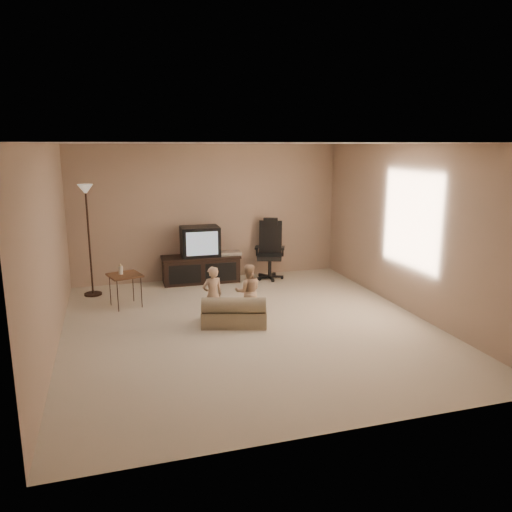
{
  "coord_description": "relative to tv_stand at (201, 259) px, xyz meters",
  "views": [
    {
      "loc": [
        -1.79,
        -6.34,
        2.48
      ],
      "look_at": [
        0.28,
        0.6,
        0.86
      ],
      "focal_mm": 35.0,
      "sensor_mm": 36.0,
      "label": 1
    }
  ],
  "objects": [
    {
      "name": "floor",
      "position": [
        0.21,
        -2.49,
        -0.43
      ],
      "size": [
        5.5,
        5.5,
        0.0
      ],
      "primitive_type": "plane",
      "color": "beige",
      "rests_on": "ground"
    },
    {
      "name": "room_shell",
      "position": [
        0.21,
        -2.49,
        1.09
      ],
      "size": [
        5.5,
        5.5,
        5.5
      ],
      "color": "white",
      "rests_on": "floor"
    },
    {
      "name": "tv_stand",
      "position": [
        0.0,
        0.0,
        0.0
      ],
      "size": [
        1.45,
        0.57,
        1.03
      ],
      "rotation": [
        0.0,
        0.0,
        -0.03
      ],
      "color": "black",
      "rests_on": "floor"
    },
    {
      "name": "office_chair",
      "position": [
        1.3,
        -0.11,
        -0.02
      ],
      "size": [
        0.68,
        0.69,
        1.13
      ],
      "rotation": [
        0.0,
        0.0,
        -0.38
      ],
      "color": "black",
      "rests_on": "floor"
    },
    {
      "name": "side_table",
      "position": [
        -1.4,
        -1.08,
        0.07
      ],
      "size": [
        0.58,
        0.58,
        0.7
      ],
      "rotation": [
        0.0,
        0.0,
        0.29
      ],
      "color": "brown",
      "rests_on": "floor"
    },
    {
      "name": "floor_lamp",
      "position": [
        -1.91,
        -0.3,
        0.93
      ],
      "size": [
        0.29,
        0.29,
        1.86
      ],
      "color": "black",
      "rests_on": "floor"
    },
    {
      "name": "child_sofa",
      "position": [
        0.02,
        -2.39,
        -0.25
      ],
      "size": [
        1.0,
        0.74,
        0.44
      ],
      "rotation": [
        0.0,
        0.0,
        -0.29
      ],
      "color": "#9C8A6A",
      "rests_on": "floor"
    },
    {
      "name": "toddler_left",
      "position": [
        -0.25,
        -2.23,
        -0.01
      ],
      "size": [
        0.34,
        0.28,
        0.83
      ],
      "primitive_type": "imported",
      "rotation": [
        0.0,
        0.0,
        3.34
      ],
      "color": "#D4AA84",
      "rests_on": "floor"
    },
    {
      "name": "toddler_right",
      "position": [
        0.29,
        -2.14,
        -0.03
      ],
      "size": [
        0.42,
        0.27,
        0.81
      ],
      "primitive_type": "imported",
      "rotation": [
        0.0,
        0.0,
        3.0
      ],
      "color": "#D4AA84",
      "rests_on": "floor"
    }
  ]
}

